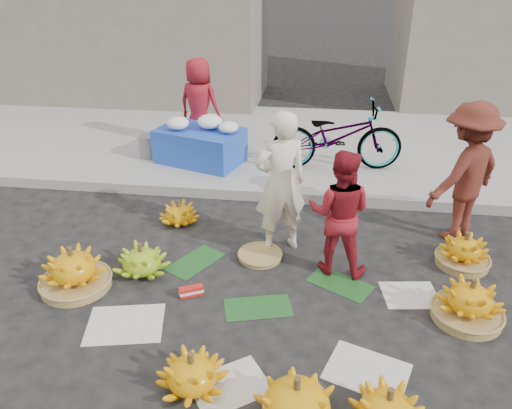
# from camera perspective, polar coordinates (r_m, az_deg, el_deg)

# --- Properties ---
(ground) EXTENTS (80.00, 80.00, 0.00)m
(ground) POSITION_cam_1_polar(r_m,az_deg,el_deg) (5.11, 1.67, -10.41)
(ground) COLOR black
(ground) RESTS_ON ground
(curb) EXTENTS (40.00, 0.25, 0.15)m
(curb) POSITION_cam_1_polar(r_m,az_deg,el_deg) (6.95, 3.58, 1.15)
(curb) COLOR gray
(curb) RESTS_ON ground
(sidewalk) EXTENTS (40.00, 4.00, 0.12)m
(sidewalk) POSITION_cam_1_polar(r_m,az_deg,el_deg) (8.89, 4.60, 6.97)
(sidewalk) COLOR gray
(sidewalk) RESTS_ON ground
(building_left) EXTENTS (6.00, 3.00, 4.00)m
(building_left) POSITION_cam_1_polar(r_m,az_deg,el_deg) (12.11, -14.77, 21.09)
(building_left) COLOR gray
(building_left) RESTS_ON sidewalk
(newspaper_scatter) EXTENTS (3.20, 1.80, 0.00)m
(newspaper_scatter) POSITION_cam_1_polar(r_m,az_deg,el_deg) (4.51, 0.56, -16.55)
(newspaper_scatter) COLOR silver
(newspaper_scatter) RESTS_ON ground
(banana_leaves) EXTENTS (2.00, 1.00, 0.00)m
(banana_leaves) POSITION_cam_1_polar(r_m,az_deg,el_deg) (5.28, 0.81, -8.98)
(banana_leaves) COLOR #18491C
(banana_leaves) RESTS_ON ground
(banana_bunch_0) EXTENTS (0.77, 0.77, 0.48)m
(banana_bunch_0) POSITION_cam_1_polar(r_m,az_deg,el_deg) (5.44, -20.12, -7.03)
(banana_bunch_0) COLOR olive
(banana_bunch_0) RESTS_ON ground
(banana_bunch_1) EXTENTS (0.66, 0.66, 0.35)m
(banana_bunch_1) POSITION_cam_1_polar(r_m,az_deg,el_deg) (4.16, -7.35, -18.55)
(banana_bunch_1) COLOR #E6A10B
(banana_bunch_1) RESTS_ON ground
(banana_bunch_2) EXTENTS (0.71, 0.71, 0.43)m
(banana_bunch_2) POSITION_cam_1_polar(r_m,az_deg,el_deg) (3.90, 4.62, -21.60)
(banana_bunch_2) COLOR #E6A10B
(banana_bunch_2) RESTS_ON ground
(banana_bunch_4) EXTENTS (0.65, 0.65, 0.45)m
(banana_bunch_4) POSITION_cam_1_polar(r_m,az_deg,el_deg) (5.13, 23.19, -10.21)
(banana_bunch_4) COLOR olive
(banana_bunch_4) RESTS_ON ground
(banana_bunch_5) EXTENTS (0.57, 0.57, 0.41)m
(banana_bunch_5) POSITION_cam_1_polar(r_m,az_deg,el_deg) (5.94, 22.69, -4.96)
(banana_bunch_5) COLOR olive
(banana_bunch_5) RESTS_ON ground
(banana_bunch_6) EXTENTS (0.74, 0.74, 0.36)m
(banana_bunch_6) POSITION_cam_1_polar(r_m,az_deg,el_deg) (5.50, -12.95, -6.20)
(banana_bunch_6) COLOR #6B9E16
(banana_bunch_6) RESTS_ON ground
(banana_bunch_7) EXTENTS (0.64, 0.64, 0.32)m
(banana_bunch_7) POSITION_cam_1_polar(r_m,az_deg,el_deg) (6.39, -8.79, -1.01)
(banana_bunch_7) COLOR #E6A10B
(banana_bunch_7) RESTS_ON ground
(basket_spare) EXTENTS (0.56, 0.56, 0.06)m
(basket_spare) POSITION_cam_1_polar(r_m,az_deg,el_deg) (5.66, 0.46, -5.89)
(basket_spare) COLOR olive
(basket_spare) RESTS_ON ground
(incense_stack) EXTENTS (0.25, 0.18, 0.10)m
(incense_stack) POSITION_cam_1_polar(r_m,az_deg,el_deg) (5.12, -7.40, -9.79)
(incense_stack) COLOR red
(incense_stack) RESTS_ON ground
(vendor_cream) EXTENTS (0.71, 0.60, 1.64)m
(vendor_cream) POSITION_cam_1_polar(r_m,az_deg,el_deg) (5.49, 2.83, 2.45)
(vendor_cream) COLOR white
(vendor_cream) RESTS_ON ground
(vendor_red) EXTENTS (0.75, 0.62, 1.38)m
(vendor_red) POSITION_cam_1_polar(r_m,az_deg,el_deg) (5.22, 9.51, -0.97)
(vendor_red) COLOR #A51922
(vendor_red) RESTS_ON ground
(man_striped) EXTENTS (1.22, 1.17, 1.66)m
(man_striped) POSITION_cam_1_polar(r_m,az_deg,el_deg) (6.20, 22.79, 3.34)
(man_striped) COLOR #9E2D1C
(man_striped) RESTS_ON ground
(flower_table) EXTENTS (1.46, 1.15, 0.74)m
(flower_table) POSITION_cam_1_polar(r_m,az_deg,el_deg) (7.86, -6.36, 6.97)
(flower_table) COLOR #1C43BB
(flower_table) RESTS_ON sidewalk
(grey_bucket) EXTENTS (0.31, 0.31, 0.35)m
(grey_bucket) POSITION_cam_1_polar(r_m,az_deg,el_deg) (8.24, -12.13, 6.54)
(grey_bucket) COLOR slate
(grey_bucket) RESTS_ON sidewalk
(flower_vendor) EXTENTS (0.84, 0.67, 1.49)m
(flower_vendor) POSITION_cam_1_polar(r_m,az_deg,el_deg) (8.31, -6.49, 11.31)
(flower_vendor) COLOR #A51922
(flower_vendor) RESTS_ON sidewalk
(bicycle) EXTENTS (0.89, 2.01, 1.02)m
(bicycle) POSITION_cam_1_polar(r_m,az_deg,el_deg) (7.60, 9.25, 7.72)
(bicycle) COLOR gray
(bicycle) RESTS_ON sidewalk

